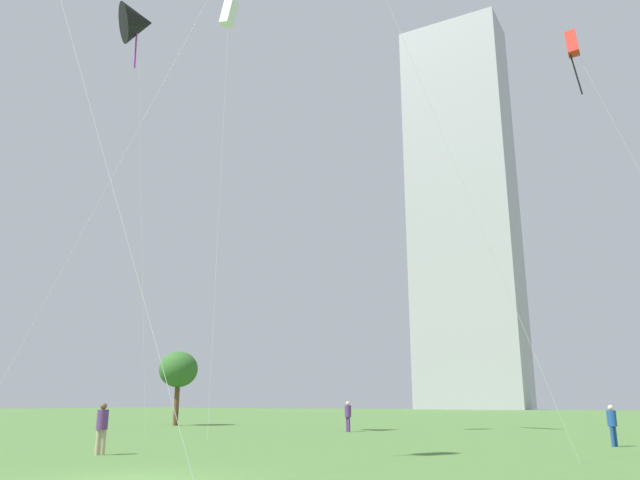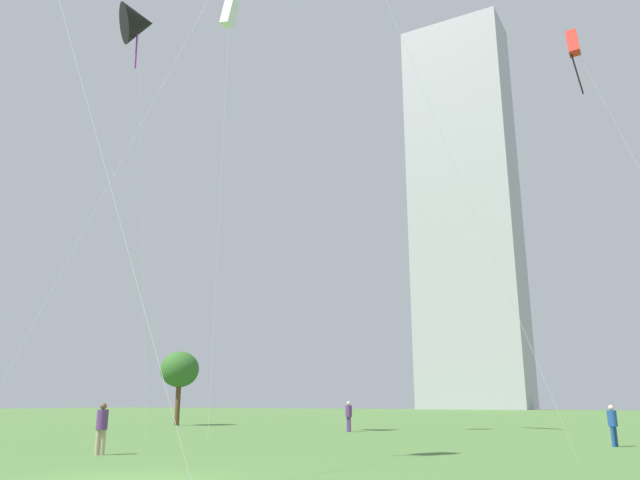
{
  "view_description": "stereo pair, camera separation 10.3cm",
  "coord_description": "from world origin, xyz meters",
  "px_view_note": "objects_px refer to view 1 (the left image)",
  "views": [
    {
      "loc": [
        10.71,
        -10.98,
        1.76
      ],
      "look_at": [
        -1.74,
        12.65,
        8.79
      ],
      "focal_mm": 34.53,
      "sensor_mm": 36.0,
      "label": 1
    },
    {
      "loc": [
        10.8,
        -10.93,
        1.76
      ],
      "look_at": [
        -1.74,
        12.65,
        8.79
      ],
      "focal_mm": 34.53,
      "sensor_mm": 36.0,
      "label": 2
    }
  ],
  "objects_px": {
    "person_standing_2": "(348,414)",
    "distant_highrise_0": "(462,206)",
    "kite_flying_2": "(572,45)",
    "person_standing_0": "(102,425)",
    "person_standing_1": "(612,422)",
    "kite_flying_3": "(229,14)",
    "kite_flying_4": "(138,23)",
    "park_tree_0": "(178,370)"
  },
  "relations": [
    {
      "from": "person_standing_2",
      "to": "distant_highrise_0",
      "type": "xyz_separation_m",
      "value": [
        -21.38,
        115.66,
        49.4
      ]
    },
    {
      "from": "kite_flying_2",
      "to": "distant_highrise_0",
      "type": "height_order",
      "value": "distant_highrise_0"
    },
    {
      "from": "person_standing_0",
      "to": "distant_highrise_0",
      "type": "distance_m",
      "value": 144.89
    },
    {
      "from": "person_standing_1",
      "to": "kite_flying_3",
      "type": "height_order",
      "value": "kite_flying_3"
    },
    {
      "from": "person_standing_2",
      "to": "kite_flying_3",
      "type": "relative_size",
      "value": 0.07
    },
    {
      "from": "person_standing_1",
      "to": "person_standing_0",
      "type": "bearing_deg",
      "value": 159.58
    },
    {
      "from": "kite_flying_3",
      "to": "kite_flying_4",
      "type": "distance_m",
      "value": 5.62
    },
    {
      "from": "kite_flying_2",
      "to": "distant_highrise_0",
      "type": "distance_m",
      "value": 119.98
    },
    {
      "from": "person_standing_0",
      "to": "distant_highrise_0",
      "type": "bearing_deg",
      "value": 54.71
    },
    {
      "from": "person_standing_0",
      "to": "kite_flying_4",
      "type": "relative_size",
      "value": 0.07
    },
    {
      "from": "kite_flying_4",
      "to": "kite_flying_2",
      "type": "bearing_deg",
      "value": 32.55
    },
    {
      "from": "kite_flying_4",
      "to": "park_tree_0",
      "type": "relative_size",
      "value": 4.64
    },
    {
      "from": "person_standing_2",
      "to": "kite_flying_2",
      "type": "height_order",
      "value": "kite_flying_2"
    },
    {
      "from": "park_tree_0",
      "to": "kite_flying_4",
      "type": "bearing_deg",
      "value": -63.07
    },
    {
      "from": "person_standing_2",
      "to": "kite_flying_4",
      "type": "bearing_deg",
      "value": 81.13
    },
    {
      "from": "person_standing_0",
      "to": "kite_flying_3",
      "type": "bearing_deg",
      "value": 65.16
    },
    {
      "from": "person_standing_0",
      "to": "person_standing_2",
      "type": "distance_m",
      "value": 18.92
    },
    {
      "from": "person_standing_2",
      "to": "distant_highrise_0",
      "type": "height_order",
      "value": "distant_highrise_0"
    },
    {
      "from": "person_standing_1",
      "to": "park_tree_0",
      "type": "xyz_separation_m",
      "value": [
        -30.82,
        9.42,
        3.21
      ]
    },
    {
      "from": "person_standing_0",
      "to": "kite_flying_2",
      "type": "height_order",
      "value": "kite_flying_2"
    },
    {
      "from": "kite_flying_3",
      "to": "park_tree_0",
      "type": "bearing_deg",
      "value": 137.18
    },
    {
      "from": "person_standing_0",
      "to": "kite_flying_3",
      "type": "height_order",
      "value": "kite_flying_3"
    },
    {
      "from": "person_standing_2",
      "to": "kite_flying_2",
      "type": "distance_m",
      "value": 27.69
    },
    {
      "from": "person_standing_0",
      "to": "person_standing_2",
      "type": "bearing_deg",
      "value": 44.64
    },
    {
      "from": "person_standing_0",
      "to": "park_tree_0",
      "type": "distance_m",
      "value": 27.12
    },
    {
      "from": "person_standing_2",
      "to": "kite_flying_4",
      "type": "relative_size",
      "value": 0.07
    },
    {
      "from": "kite_flying_3",
      "to": "kite_flying_4",
      "type": "relative_size",
      "value": 1.02
    },
    {
      "from": "person_standing_1",
      "to": "park_tree_0",
      "type": "relative_size",
      "value": 0.29
    },
    {
      "from": "person_standing_0",
      "to": "park_tree_0",
      "type": "relative_size",
      "value": 0.31
    },
    {
      "from": "person_standing_1",
      "to": "person_standing_2",
      "type": "distance_m",
      "value": 16.15
    },
    {
      "from": "kite_flying_3",
      "to": "distant_highrise_0",
      "type": "xyz_separation_m",
      "value": [
        -17.05,
        123.38,
        25.05
      ]
    },
    {
      "from": "person_standing_1",
      "to": "distant_highrise_0",
      "type": "xyz_separation_m",
      "value": [
        -36.23,
        122.01,
        49.48
      ]
    },
    {
      "from": "person_standing_1",
      "to": "park_tree_0",
      "type": "height_order",
      "value": "park_tree_0"
    },
    {
      "from": "person_standing_1",
      "to": "kite_flying_3",
      "type": "xyz_separation_m",
      "value": [
        -19.18,
        -1.36,
        24.43
      ]
    },
    {
      "from": "person_standing_0",
      "to": "distant_highrise_0",
      "type": "xyz_separation_m",
      "value": [
        -20.97,
        134.58,
        49.43
      ]
    },
    {
      "from": "kite_flying_4",
      "to": "person_standing_1",
      "type": "bearing_deg",
      "value": 10.49
    },
    {
      "from": "kite_flying_3",
      "to": "distant_highrise_0",
      "type": "distance_m",
      "value": 127.04
    },
    {
      "from": "kite_flying_3",
      "to": "person_standing_1",
      "type": "bearing_deg",
      "value": 4.06
    },
    {
      "from": "person_standing_2",
      "to": "kite_flying_2",
      "type": "relative_size",
      "value": 0.07
    },
    {
      "from": "person_standing_0",
      "to": "kite_flying_2",
      "type": "xyz_separation_m",
      "value": [
        14.9,
        23.12,
        23.24
      ]
    },
    {
      "from": "person_standing_0",
      "to": "person_standing_1",
      "type": "distance_m",
      "value": 19.76
    },
    {
      "from": "person_standing_0",
      "to": "person_standing_1",
      "type": "relative_size",
      "value": 1.06
    }
  ]
}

